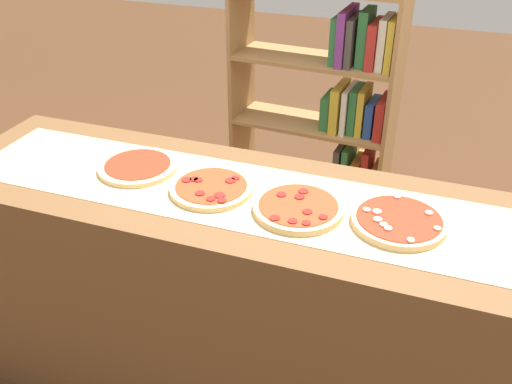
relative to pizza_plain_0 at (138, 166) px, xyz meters
name	(u,v)px	position (x,y,z in m)	size (l,w,h in m)	color
counter	(256,304)	(0.45, -0.04, -0.47)	(2.23, 0.62, 0.92)	brown
parchment_paper	(256,197)	(0.45, -0.04, -0.01)	(2.03, 0.40, 0.00)	tan
pizza_plain_0	(138,166)	(0.00, 0.00, 0.00)	(0.28, 0.28, 0.02)	#E5C17F
pizza_pepperoni_1	(211,188)	(0.30, -0.05, 0.00)	(0.28, 0.28, 0.03)	#E5C17F
pizza_pepperoni_2	(298,208)	(0.61, -0.07, 0.00)	(0.28, 0.28, 0.03)	#E5C17F
pizza_mushroom_3	(399,221)	(0.91, -0.04, 0.00)	(0.28, 0.28, 0.03)	#E5C17F
bookshelf	(335,130)	(0.48, 1.09, -0.26)	(0.83, 0.35, 1.37)	#A87A47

